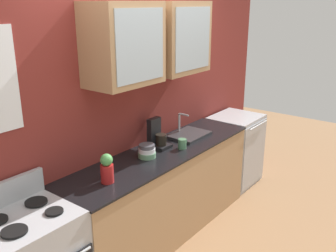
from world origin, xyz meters
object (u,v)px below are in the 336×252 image
at_px(cup_near_sink, 182,144).
at_px(dishwasher, 235,149).
at_px(sink_faucet, 189,134).
at_px(coffee_maker, 157,136).
at_px(vase, 107,169).
at_px(bowl_stack, 147,151).

distance_m(cup_near_sink, dishwasher, 1.42).
relative_size(sink_faucet, dishwasher, 0.48).
distance_m(cup_near_sink, coffee_maker, 0.26).
bearing_deg(cup_near_sink, coffee_maker, 116.37).
xyz_separation_m(vase, coffee_maker, (0.85, 0.18, -0.01)).
height_order(bowl_stack, dishwasher, bowl_stack).
bearing_deg(sink_faucet, vase, -175.08).
relative_size(vase, coffee_maker, 0.84).
relative_size(sink_faucet, bowl_stack, 2.60).
relative_size(sink_faucet, vase, 1.78).
distance_m(vase, dishwasher, 2.36).
distance_m(dishwasher, coffee_maker, 1.55).
bearing_deg(coffee_maker, dishwasher, -5.16).
height_order(bowl_stack, vase, vase).
bearing_deg(cup_near_sink, vase, 177.30).
height_order(dishwasher, coffee_maker, coffee_maker).
bearing_deg(cup_near_sink, bowl_stack, 161.01).
bearing_deg(vase, sink_faucet, 4.92).
bearing_deg(sink_faucet, dishwasher, -3.49).
xyz_separation_m(sink_faucet, vase, (-1.30, -0.11, 0.10)).
bearing_deg(sink_faucet, cup_near_sink, -154.94).
xyz_separation_m(vase, cup_near_sink, (0.97, -0.05, -0.07)).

